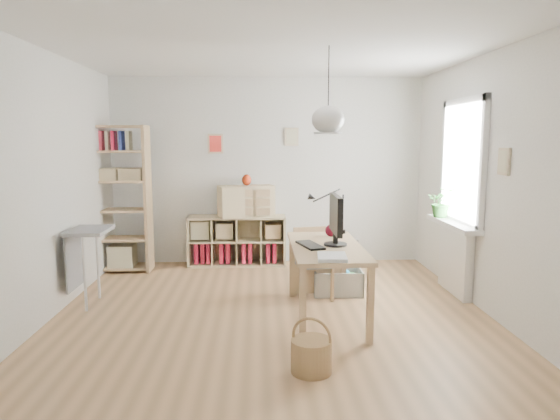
{
  "coord_description": "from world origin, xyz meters",
  "views": [
    {
      "loc": [
        -0.13,
        -5.06,
        1.81
      ],
      "look_at": [
        0.1,
        0.3,
        1.05
      ],
      "focal_mm": 32.0,
      "sensor_mm": 36.0,
      "label": 1
    }
  ],
  "objects_px": {
    "desk": "(326,254)",
    "drawer_chest": "(246,201)",
    "cube_shelf": "(236,244)",
    "chair": "(313,258)",
    "monitor": "(336,217)",
    "tall_bookshelf": "(119,193)",
    "storage_chest": "(338,276)"
  },
  "relations": [
    {
      "from": "desk",
      "to": "drawer_chest",
      "type": "bearing_deg",
      "value": 111.51
    },
    {
      "from": "cube_shelf",
      "to": "chair",
      "type": "height_order",
      "value": "chair"
    },
    {
      "from": "monitor",
      "to": "drawer_chest",
      "type": "xyz_separation_m",
      "value": [
        -0.95,
        2.19,
        -0.1
      ]
    },
    {
      "from": "tall_bookshelf",
      "to": "chair",
      "type": "relative_size",
      "value": 2.5
    },
    {
      "from": "desk",
      "to": "cube_shelf",
      "type": "relative_size",
      "value": 1.07
    },
    {
      "from": "chair",
      "to": "drawer_chest",
      "type": "bearing_deg",
      "value": 107.57
    },
    {
      "from": "storage_chest",
      "to": "drawer_chest",
      "type": "bearing_deg",
      "value": 131.62
    },
    {
      "from": "tall_bookshelf",
      "to": "desk",
      "type": "bearing_deg",
      "value": -37.01
    },
    {
      "from": "cube_shelf",
      "to": "tall_bookshelf",
      "type": "height_order",
      "value": "tall_bookshelf"
    },
    {
      "from": "cube_shelf",
      "to": "storage_chest",
      "type": "relative_size",
      "value": 2.11
    },
    {
      "from": "desk",
      "to": "drawer_chest",
      "type": "relative_size",
      "value": 1.95
    },
    {
      "from": "storage_chest",
      "to": "drawer_chest",
      "type": "distance_m",
      "value": 1.91
    },
    {
      "from": "cube_shelf",
      "to": "drawer_chest",
      "type": "height_order",
      "value": "drawer_chest"
    },
    {
      "from": "cube_shelf",
      "to": "monitor",
      "type": "relative_size",
      "value": 2.39
    },
    {
      "from": "desk",
      "to": "storage_chest",
      "type": "height_order",
      "value": "desk"
    },
    {
      "from": "cube_shelf",
      "to": "tall_bookshelf",
      "type": "distance_m",
      "value": 1.77
    },
    {
      "from": "desk",
      "to": "drawer_chest",
      "type": "xyz_separation_m",
      "value": [
        -0.86,
        2.19,
        0.28
      ]
    },
    {
      "from": "storage_chest",
      "to": "drawer_chest",
      "type": "height_order",
      "value": "drawer_chest"
    },
    {
      "from": "cube_shelf",
      "to": "monitor",
      "type": "distance_m",
      "value": 2.6
    },
    {
      "from": "chair",
      "to": "storage_chest",
      "type": "height_order",
      "value": "chair"
    },
    {
      "from": "cube_shelf",
      "to": "chair",
      "type": "relative_size",
      "value": 1.75
    },
    {
      "from": "desk",
      "to": "monitor",
      "type": "xyz_separation_m",
      "value": [
        0.09,
        -0.0,
        0.38
      ]
    },
    {
      "from": "chair",
      "to": "drawer_chest",
      "type": "height_order",
      "value": "drawer_chest"
    },
    {
      "from": "storage_chest",
      "to": "drawer_chest",
      "type": "xyz_separation_m",
      "value": [
        -1.12,
        1.36,
        0.74
      ]
    },
    {
      "from": "tall_bookshelf",
      "to": "chair",
      "type": "bearing_deg",
      "value": -27.07
    },
    {
      "from": "chair",
      "to": "cube_shelf",
      "type": "bearing_deg",
      "value": 111.38
    },
    {
      "from": "cube_shelf",
      "to": "tall_bookshelf",
      "type": "xyz_separation_m",
      "value": [
        -1.56,
        -0.28,
        0.79
      ]
    },
    {
      "from": "drawer_chest",
      "to": "tall_bookshelf",
      "type": "bearing_deg",
      "value": 171.0
    },
    {
      "from": "chair",
      "to": "storage_chest",
      "type": "bearing_deg",
      "value": 17.94
    },
    {
      "from": "tall_bookshelf",
      "to": "storage_chest",
      "type": "distance_m",
      "value": 3.18
    },
    {
      "from": "chair",
      "to": "monitor",
      "type": "relative_size",
      "value": 1.37
    },
    {
      "from": "cube_shelf",
      "to": "chair",
      "type": "distance_m",
      "value": 1.84
    }
  ]
}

